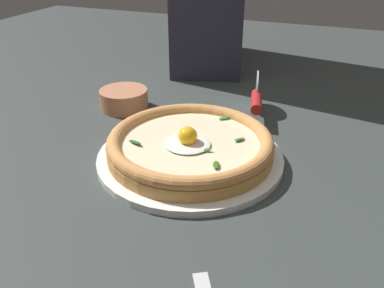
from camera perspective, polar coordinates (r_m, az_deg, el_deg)
The scene contains 5 objects.
ground_plane at distance 0.68m, azimuth -1.01°, elevation -4.32°, with size 2.40×2.40×0.03m, color #363C3B.
pizza_plate at distance 0.69m, azimuth 0.00°, elevation -1.89°, with size 0.32×0.32×0.01m, color white.
pizza at distance 0.68m, azimuth -0.01°, elevation -0.06°, with size 0.28×0.28×0.06m.
side_bowl at distance 0.90m, azimuth -9.68°, elevation 6.35°, with size 0.10×0.10×0.04m, color #BA7754.
pizza_cutter at distance 0.85m, azimuth 9.19°, elevation 6.57°, with size 0.05×0.15×0.09m.
Camera 1 is at (0.22, -0.53, 0.36)m, focal length 37.36 mm.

